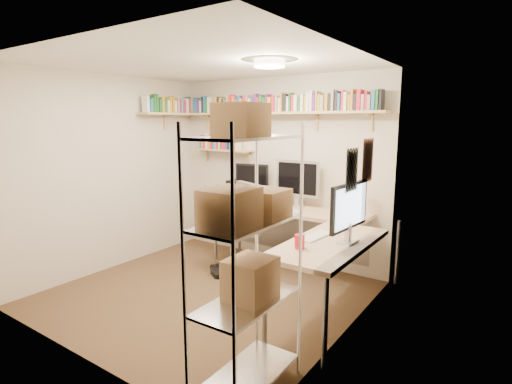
% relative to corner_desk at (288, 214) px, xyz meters
% --- Properties ---
extents(ground, '(3.20, 3.20, 0.00)m').
position_rel_corner_desk_xyz_m(ground, '(-0.50, -0.94, -0.81)').
color(ground, '#47331E').
rests_on(ground, ground).
extents(room_shell, '(3.24, 3.04, 2.52)m').
position_rel_corner_desk_xyz_m(room_shell, '(-0.50, -0.94, 0.74)').
color(room_shell, beige).
rests_on(room_shell, ground).
extents(wall_shelves, '(3.12, 1.09, 0.80)m').
position_rel_corner_desk_xyz_m(wall_shelves, '(-0.90, 0.36, 1.21)').
color(wall_shelves, tan).
rests_on(wall_shelves, ground).
extents(corner_desk, '(2.52, 2.13, 1.42)m').
position_rel_corner_desk_xyz_m(corner_desk, '(0.00, 0.00, 0.00)').
color(corner_desk, beige).
rests_on(corner_desk, ground).
extents(office_chair, '(0.66, 0.67, 1.15)m').
position_rel_corner_desk_xyz_m(office_chair, '(-0.63, -0.19, -0.33)').
color(office_chair, black).
rests_on(office_chair, ground).
extents(wire_rack, '(0.42, 0.83, 2.03)m').
position_rel_corner_desk_xyz_m(wire_rack, '(0.86, -2.05, 0.41)').
color(wire_rack, silver).
rests_on(wire_rack, ground).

